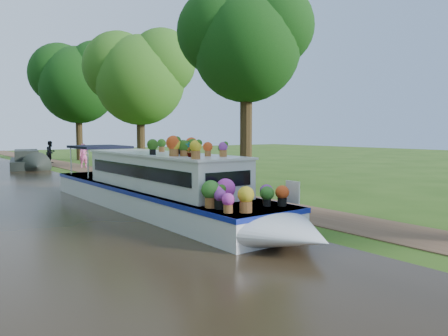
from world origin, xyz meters
TOP-DOWN VIEW (x-y plane):
  - ground at (0.00, 0.00)m, footprint 100.00×100.00m
  - canal_water at (-6.00, 0.00)m, footprint 10.00×100.00m
  - towpath at (1.20, 0.00)m, footprint 2.20×100.00m
  - plant_boat at (-2.25, -0.14)m, footprint 2.29×13.52m
  - tree_near_overhang at (3.79, 3.06)m, footprint 5.52×5.28m
  - tree_near_mid at (4.48, 15.08)m, footprint 6.90×6.60m
  - tree_near_far at (3.98, 26.09)m, footprint 7.59×7.26m
  - second_boat at (-1.78, 19.77)m, footprint 2.95×6.73m
  - pedestrian_pink at (1.53, 17.86)m, footprint 0.64×0.46m
  - pedestrian_dark at (0.83, 23.39)m, footprint 1.07×1.01m
  - verge_plant at (-0.35, 0.07)m, footprint 0.47×0.44m

SIDE VIEW (x-z plane):
  - ground at x=0.00m, z-range 0.00..0.00m
  - canal_water at x=-6.00m, z-range 0.00..0.02m
  - towpath at x=1.20m, z-range 0.00..0.03m
  - verge_plant at x=-0.35m, z-range 0.00..0.44m
  - second_boat at x=-1.78m, z-range -0.12..1.13m
  - plant_boat at x=-2.25m, z-range -0.28..1.98m
  - pedestrian_pink at x=1.53m, z-range 0.03..1.69m
  - pedestrian_dark at x=0.83m, z-range 0.03..1.78m
  - tree_near_mid at x=4.48m, z-range 1.74..11.14m
  - tree_near_overhang at x=3.79m, z-range 2.11..11.10m
  - tree_near_far at x=3.98m, z-range 1.90..12.20m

